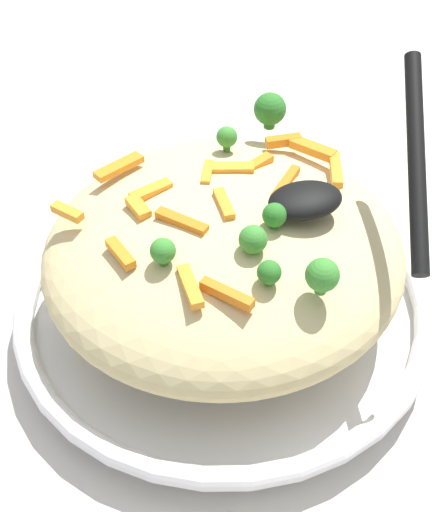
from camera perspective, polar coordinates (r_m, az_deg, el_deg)
The scene contains 27 objects.
ground_plane at distance 0.61m, azimuth 0.00°, elevation -5.21°, with size 2.40×2.40×0.00m, color beige.
serving_bowl at distance 0.60m, azimuth 0.00°, elevation -3.92°, with size 0.35×0.35×0.04m.
pasta_mound at distance 0.55m, azimuth 0.00°, elevation 0.36°, with size 0.28×0.28×0.09m, color #DBC689.
carrot_piece_0 at distance 0.54m, azimuth -5.92°, elevation 5.27°, with size 0.03×0.01×0.01m, color orange.
carrot_piece_1 at distance 0.50m, azimuth -8.36°, elevation 0.23°, with size 0.03×0.01×0.01m, color orange.
carrot_piece_2 at distance 0.59m, azimuth 7.18°, elevation 8.58°, with size 0.04×0.01×0.01m, color orange.
carrot_piece_3 at distance 0.55m, azimuth 5.00°, elevation 5.91°, with size 0.04×0.01×0.01m, color orange.
carrot_piece_4 at distance 0.57m, azimuth 2.87°, elevation 7.51°, with size 0.02×0.01×0.01m, color orange.
carrot_piece_5 at distance 0.51m, azimuth -3.43°, elevation 2.82°, with size 0.04×0.01×0.01m, color orange.
carrot_piece_6 at distance 0.47m, azimuth -2.74°, elevation -2.47°, with size 0.04×0.01×0.01m, color orange.
carrot_piece_7 at distance 0.56m, azimuth 0.71°, elevation 7.07°, with size 0.03×0.01×0.01m, color orange.
carrot_piece_8 at distance 0.52m, azimuth -0.01°, elevation 4.20°, with size 0.03×0.01×0.01m, color orange.
carrot_piece_9 at distance 0.58m, azimuth -8.49°, elevation 7.13°, with size 0.04×0.01×0.01m, color orange.
carrot_piece_10 at distance 0.57m, azimuth 9.02°, elevation 6.87°, with size 0.04×0.01×0.01m, color orange.
carrot_piece_11 at distance 0.54m, azimuth -12.54°, elevation 3.49°, with size 0.03×0.01×0.01m, color orange.
carrot_piece_12 at distance 0.46m, azimuth 0.23°, elevation -3.08°, with size 0.04×0.01×0.01m, color orange.
carrot_piece_13 at distance 0.53m, azimuth -6.94°, elevation 3.92°, with size 0.02×0.01×0.01m, color orange.
carrot_piece_14 at distance 0.56m, azimuth -1.25°, elevation 6.71°, with size 0.03×0.01×0.01m, color orange.
carrot_piece_15 at distance 0.60m, azimuth 4.81°, elevation 9.25°, with size 0.03×0.01×0.01m, color orange.
broccoli_floret_0 at distance 0.47m, azimuth 3.66°, elevation -1.34°, with size 0.02×0.02×0.02m.
broccoli_floret_1 at distance 0.49m, azimuth 2.36°, elevation 1.32°, with size 0.02×0.02×0.02m.
broccoli_floret_2 at distance 0.48m, azimuth -4.95°, elevation 0.39°, with size 0.02×0.02×0.02m.
broccoli_floret_3 at distance 0.50m, azimuth 4.10°, elevation 3.29°, with size 0.02×0.02×0.02m.
broccoli_floret_4 at distance 0.59m, azimuth 0.23°, elevation 9.56°, with size 0.02×0.02×0.02m.
broccoli_floret_5 at distance 0.46m, azimuth 7.95°, elevation -1.57°, with size 0.02×0.02×0.03m.
broccoli_floret_6 at distance 0.61m, azimuth 3.73°, elevation 11.73°, with size 0.03×0.03×0.03m.
serving_spoon at distance 0.51m, azimuth 9.74°, elevation 5.61°, with size 0.13×0.15×0.09m.
Camera 1 is at (0.12, 0.38, 0.46)m, focal length 49.53 mm.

